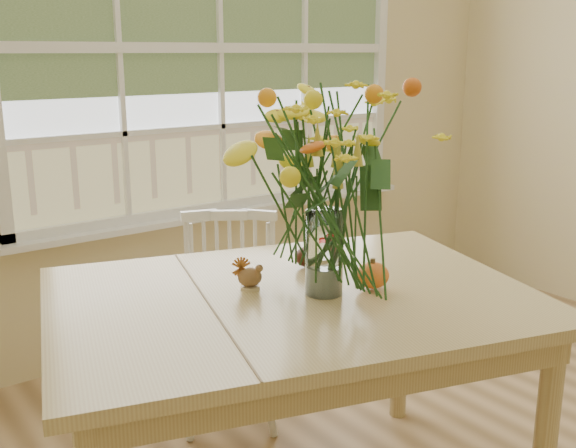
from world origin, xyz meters
TOP-DOWN VIEW (x-y plane):
  - wall_back at (0.00, 2.25)m, footprint 4.00×0.02m
  - window at (0.00, 2.21)m, footprint 2.42×0.12m
  - dining_table at (-0.65, 0.74)m, footprint 1.73×1.45m
  - windsor_chair at (-0.45, 1.44)m, footprint 0.55×0.54m
  - flower_vase at (-0.57, 0.68)m, footprint 0.56×0.56m
  - pumpkin at (-0.42, 0.62)m, footprint 0.11×0.11m
  - turkey_figurine at (-0.74, 0.85)m, footprint 0.09×0.08m
  - dark_gourd at (-0.45, 0.92)m, footprint 0.13×0.10m

SIDE VIEW (x-z plane):
  - windsor_chair at x=-0.45m, z-range 0.06..0.92m
  - dining_table at x=-0.65m, z-range 0.31..1.10m
  - dark_gourd at x=-0.45m, z-range 0.80..0.87m
  - turkey_figurine at x=-0.74m, z-range 0.79..0.89m
  - pumpkin at x=-0.42m, z-range 0.80..0.88m
  - flower_vase at x=-0.57m, z-range 0.86..1.53m
  - wall_back at x=0.00m, z-range 0.00..2.70m
  - window at x=0.00m, z-range 0.66..2.40m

